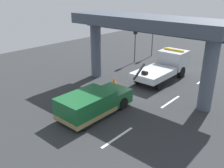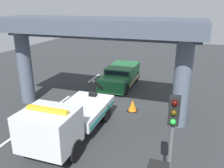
{
  "view_description": "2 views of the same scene",
  "coord_description": "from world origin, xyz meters",
  "px_view_note": "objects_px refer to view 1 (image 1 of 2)",
  "views": [
    {
      "loc": [
        -14.71,
        -10.1,
        7.64
      ],
      "look_at": [
        -2.26,
        0.79,
        1.1
      ],
      "focal_mm": 38.69,
      "sensor_mm": 36.0,
      "label": 1
    },
    {
      "loc": [
        13.03,
        5.42,
        6.56
      ],
      "look_at": [
        -0.94,
        0.62,
        1.47
      ],
      "focal_mm": 37.47,
      "sensor_mm": 36.0,
      "label": 2
    }
  ],
  "objects_px": {
    "traffic_light_near": "(135,36)",
    "traffic_light_far": "(153,31)",
    "tow_truck_white": "(165,65)",
    "towed_van_green": "(93,104)",
    "traffic_cone_orange": "(114,82)"
  },
  "relations": [
    {
      "from": "tow_truck_white",
      "to": "traffic_light_far",
      "type": "height_order",
      "value": "traffic_light_far"
    },
    {
      "from": "traffic_light_near",
      "to": "traffic_light_far",
      "type": "bearing_deg",
      "value": 0.0
    },
    {
      "from": "traffic_light_near",
      "to": "traffic_light_far",
      "type": "xyz_separation_m",
      "value": [
        3.5,
        0.0,
        0.14
      ]
    },
    {
      "from": "tow_truck_white",
      "to": "traffic_light_near",
      "type": "relative_size",
      "value": 1.8
    },
    {
      "from": "towed_van_green",
      "to": "traffic_light_far",
      "type": "relative_size",
      "value": 1.23
    },
    {
      "from": "towed_van_green",
      "to": "traffic_light_far",
      "type": "xyz_separation_m",
      "value": [
        15.06,
        5.13,
        2.3
      ]
    },
    {
      "from": "traffic_light_far",
      "to": "traffic_cone_orange",
      "type": "xyz_separation_m",
      "value": [
        -10.39,
        -2.91,
        -2.72
      ]
    },
    {
      "from": "traffic_light_near",
      "to": "traffic_light_far",
      "type": "relative_size",
      "value": 0.95
    },
    {
      "from": "towed_van_green",
      "to": "traffic_light_near",
      "type": "xyz_separation_m",
      "value": [
        11.56,
        5.13,
        2.16
      ]
    },
    {
      "from": "tow_truck_white",
      "to": "traffic_cone_orange",
      "type": "distance_m",
      "value": 5.11
    },
    {
      "from": "tow_truck_white",
      "to": "traffic_light_far",
      "type": "xyz_separation_m",
      "value": [
        5.86,
        5.13,
        1.88
      ]
    },
    {
      "from": "traffic_light_near",
      "to": "traffic_light_far",
      "type": "distance_m",
      "value": 3.5
    },
    {
      "from": "traffic_light_near",
      "to": "traffic_cone_orange",
      "type": "height_order",
      "value": "traffic_light_near"
    },
    {
      "from": "towed_van_green",
      "to": "traffic_light_far",
      "type": "bearing_deg",
      "value": 18.8
    },
    {
      "from": "traffic_light_near",
      "to": "traffic_cone_orange",
      "type": "xyz_separation_m",
      "value": [
        -6.89,
        -2.91,
        -2.58
      ]
    }
  ]
}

